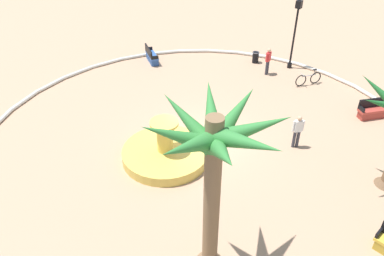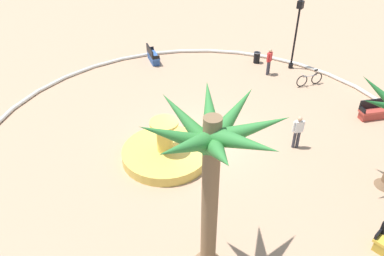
% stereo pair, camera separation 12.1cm
% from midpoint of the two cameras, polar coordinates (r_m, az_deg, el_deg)
% --- Properties ---
extents(ground_plane, '(80.00, 80.00, 0.00)m').
position_cam_midpoint_polar(ground_plane, '(18.03, 1.78, -1.95)').
color(ground_plane, tan).
extents(plaza_curb, '(20.77, 20.77, 0.20)m').
position_cam_midpoint_polar(plaza_curb, '(17.97, 1.78, -1.70)').
color(plaza_curb, silver).
rests_on(plaza_curb, ground).
extents(fountain, '(3.81, 3.81, 1.91)m').
position_cam_midpoint_polar(fountain, '(16.92, -3.75, -3.63)').
color(fountain, gold).
rests_on(fountain, ground).
extents(palm_tree_by_curb, '(3.92, 3.95, 5.91)m').
position_cam_midpoint_polar(palm_tree_by_curb, '(10.05, 3.33, -4.10)').
color(palm_tree_by_curb, brown).
rests_on(palm_tree_by_curb, ground).
extents(bench_north, '(1.61, 1.29, 1.00)m').
position_cam_midpoint_polar(bench_north, '(25.52, -5.67, 10.46)').
color(bench_north, '#335BA8').
rests_on(bench_north, ground).
extents(bench_southeast, '(1.40, 1.55, 1.00)m').
position_cam_midpoint_polar(bench_southeast, '(21.57, 25.49, 2.15)').
color(bench_southeast, '#B73D33').
rests_on(bench_southeast, ground).
extents(lamppost, '(0.32, 0.32, 4.37)m').
position_cam_midpoint_polar(lamppost, '(24.52, 15.36, 13.95)').
color(lamppost, black).
rests_on(lamppost, ground).
extents(trash_bin, '(0.46, 0.46, 0.73)m').
position_cam_midpoint_polar(trash_bin, '(25.59, 9.70, 10.29)').
color(trash_bin, black).
rests_on(trash_bin, ground).
extents(bicycle_red_frame, '(0.98, 1.48, 0.94)m').
position_cam_midpoint_polar(bicycle_red_frame, '(23.52, 17.13, 6.91)').
color(bicycle_red_frame, black).
rests_on(bicycle_red_frame, ground).
extents(person_cyclist_helmet, '(0.22, 0.53, 1.67)m').
position_cam_midpoint_polar(person_cyclist_helmet, '(23.96, 11.50, 9.80)').
color(person_cyclist_helmet, '#33333D').
rests_on(person_cyclist_helmet, ground).
extents(person_cyclist_photo, '(0.40, 0.40, 1.66)m').
position_cam_midpoint_polar(person_cyclist_photo, '(17.76, 15.57, -0.36)').
color(person_cyclist_photo, '#33333D').
rests_on(person_cyclist_photo, ground).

